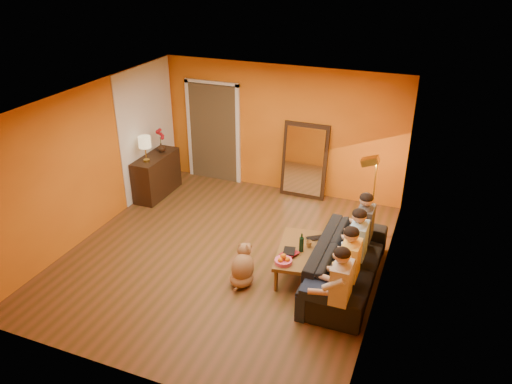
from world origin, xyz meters
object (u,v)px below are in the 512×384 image
at_px(person_far_left, 341,288).
at_px(wine_bottle, 301,243).
at_px(person_far_right, 364,228).
at_px(tumbler, 309,244).
at_px(person_mid_left, 350,266).
at_px(mirror_frame, 305,161).
at_px(coffee_table, 298,260).
at_px(sideboard, 157,175).
at_px(person_mid_right, 358,246).
at_px(sofa, 346,263).
at_px(floor_lamp, 373,197).
at_px(table_lamp, 145,149).
at_px(dog, 243,265).
at_px(laptop, 316,239).
at_px(vase, 161,147).

xyz_separation_m(person_far_left, wine_bottle, (-0.82, 0.93, -0.03)).
bearing_deg(person_far_right, tumbler, -143.87).
height_order(person_mid_left, person_far_right, same).
relative_size(mirror_frame, coffee_table, 1.25).
bearing_deg(sideboard, tumbler, -21.62).
bearing_deg(person_mid_right, coffee_table, -172.43).
height_order(person_far_right, tumbler, person_far_right).
xyz_separation_m(coffee_table, tumbler, (0.12, 0.12, 0.26)).
relative_size(sofa, floor_lamp, 1.59).
bearing_deg(person_far_left, person_mid_right, 90.00).
xyz_separation_m(sofa, coffee_table, (-0.74, -0.02, -0.12)).
relative_size(sofa, wine_bottle, 7.37).
height_order(table_lamp, dog, table_lamp).
distance_m(coffee_table, tumbler, 0.31).
xyz_separation_m(table_lamp, person_far_left, (4.37, -2.24, -0.49)).
relative_size(sofa, person_far_left, 1.87).
relative_size(table_lamp, dog, 0.80).
bearing_deg(person_mid_left, person_mid_right, 90.00).
bearing_deg(coffee_table, mirror_frame, 96.37).
xyz_separation_m(tumbler, laptop, (0.06, 0.23, -0.04)).
relative_size(sideboard, person_mid_left, 0.97).
relative_size(coffee_table, floor_lamp, 0.85).
bearing_deg(dog, person_mid_left, 23.11).
height_order(sideboard, coffee_table, sideboard).
height_order(table_lamp, person_mid_right, table_lamp).
bearing_deg(person_mid_right, laptop, 161.14).
bearing_deg(wine_bottle, table_lamp, 159.82).
relative_size(dog, tumbler, 6.25).
bearing_deg(floor_lamp, dog, -123.92).
bearing_deg(vase, laptop, -21.57).
distance_m(laptop, vase, 3.99).
distance_m(mirror_frame, person_mid_right, 2.98).
bearing_deg(tumbler, wine_bottle, -112.38).
distance_m(person_far_right, laptop, 0.78).
bearing_deg(person_far_right, dog, -141.26).
height_order(laptop, vase, vase).
xyz_separation_m(person_mid_left, tumbler, (-0.75, 0.55, -0.14)).
distance_m(mirror_frame, coffee_table, 2.79).
bearing_deg(table_lamp, person_mid_left, -21.15).
bearing_deg(vase, person_far_left, -32.56).
relative_size(floor_lamp, laptop, 4.83).
distance_m(mirror_frame, dog, 3.25).
relative_size(mirror_frame, laptop, 5.10).
relative_size(table_lamp, person_far_right, 0.42).
bearing_deg(dog, person_far_right, 56.32).
bearing_deg(person_mid_left, sideboard, 155.51).
relative_size(person_mid_left, tumbler, 11.93).
distance_m(mirror_frame, vase, 2.92).
xyz_separation_m(person_mid_right, tumbler, (-0.75, 0.00, -0.14)).
bearing_deg(sofa, dog, 112.80).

